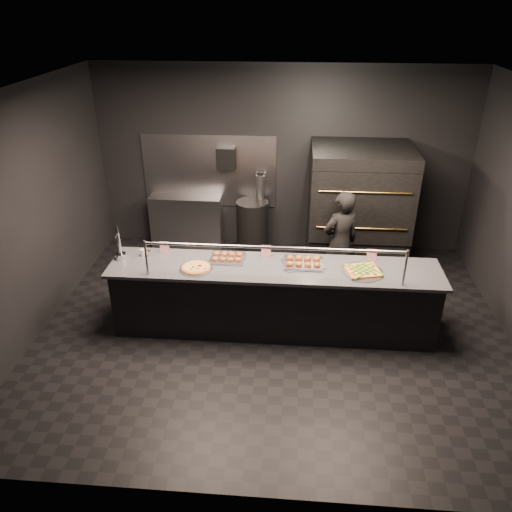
% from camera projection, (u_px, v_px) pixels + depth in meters
% --- Properties ---
extents(room, '(6.04, 6.00, 3.00)m').
position_uv_depth(room, '(273.00, 223.00, 5.91)').
color(room, black).
rests_on(room, ground).
extents(service_counter, '(4.10, 0.78, 1.37)m').
position_uv_depth(service_counter, '(274.00, 298.00, 6.35)').
color(service_counter, black).
rests_on(service_counter, ground).
extents(pizza_oven, '(1.50, 1.23, 1.91)m').
position_uv_depth(pizza_oven, '(358.00, 208.00, 7.70)').
color(pizza_oven, black).
rests_on(pizza_oven, ground).
extents(prep_shelf, '(1.20, 0.35, 0.90)m').
position_uv_depth(prep_shelf, '(187.00, 221.00, 8.51)').
color(prep_shelf, '#99999E').
rests_on(prep_shelf, ground).
extents(towel_dispenser, '(0.30, 0.20, 0.35)m').
position_uv_depth(towel_dispenser, '(226.00, 158.00, 8.01)').
color(towel_dispenser, black).
rests_on(towel_dispenser, room).
extents(fire_extinguisher, '(0.14, 0.14, 0.51)m').
position_uv_depth(fire_extinguisher, '(260.00, 188.00, 8.21)').
color(fire_extinguisher, '#B2B2B7').
rests_on(fire_extinguisher, room).
extents(beer_tap, '(0.13, 0.19, 0.50)m').
position_uv_depth(beer_tap, '(120.00, 249.00, 6.26)').
color(beer_tap, silver).
rests_on(beer_tap, service_counter).
extents(round_pizza, '(0.41, 0.41, 0.03)m').
position_uv_depth(round_pizza, '(196.00, 268.00, 6.08)').
color(round_pizza, silver).
rests_on(round_pizza, service_counter).
extents(slider_tray_a, '(0.46, 0.36, 0.07)m').
position_uv_depth(slider_tray_a, '(227.00, 258.00, 6.30)').
color(slider_tray_a, silver).
rests_on(slider_tray_a, service_counter).
extents(slider_tray_b, '(0.56, 0.47, 0.08)m').
position_uv_depth(slider_tray_b, '(303.00, 262.00, 6.18)').
color(slider_tray_b, silver).
rests_on(slider_tray_b, service_counter).
extents(square_pizza, '(0.50, 0.50, 0.05)m').
position_uv_depth(square_pizza, '(363.00, 271.00, 6.01)').
color(square_pizza, silver).
rests_on(square_pizza, service_counter).
extents(condiment_jar, '(0.14, 0.05, 0.09)m').
position_uv_depth(condiment_jar, '(144.00, 253.00, 6.38)').
color(condiment_jar, silver).
rests_on(condiment_jar, service_counter).
extents(tent_cards, '(2.77, 0.04, 0.15)m').
position_uv_depth(tent_cards, '(266.00, 251.00, 6.36)').
color(tent_cards, white).
rests_on(tent_cards, service_counter).
extents(trash_bin, '(0.53, 0.53, 0.88)m').
position_uv_depth(trash_bin, '(252.00, 226.00, 8.35)').
color(trash_bin, black).
rests_on(trash_bin, ground).
extents(worker, '(0.67, 0.58, 1.54)m').
position_uv_depth(worker, '(340.00, 243.00, 7.07)').
color(worker, black).
rests_on(worker, ground).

